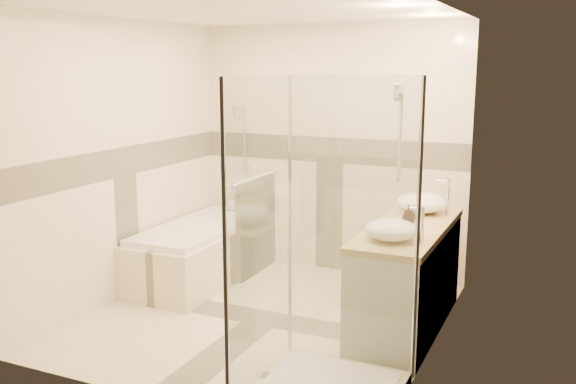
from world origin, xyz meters
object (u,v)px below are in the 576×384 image
at_px(amenity_bottle_a, 409,214).
at_px(amenity_bottle_b, 409,215).
at_px(bathtub, 201,249).
at_px(vessel_sink_near, 422,202).
at_px(vanity, 407,277).
at_px(shower_enclosure, 313,318).
at_px(vessel_sink_far, 391,230).

height_order(amenity_bottle_a, amenity_bottle_b, amenity_bottle_a).
xyz_separation_m(bathtub, amenity_bottle_b, (2.13, -0.27, 0.61)).
bearing_deg(vessel_sink_near, bathtub, -175.27).
relative_size(vanity, vessel_sink_near, 3.71).
height_order(shower_enclosure, amenity_bottle_a, shower_enclosure).
distance_m(bathtub, amenity_bottle_a, 2.24).
xyz_separation_m(shower_enclosure, amenity_bottle_a, (0.27, 1.34, 0.42)).
relative_size(bathtub, amenity_bottle_a, 10.78).
relative_size(bathtub, vanity, 1.05).
height_order(vessel_sink_far, amenity_bottle_b, vessel_sink_far).
height_order(bathtub, amenity_bottle_a, amenity_bottle_a).
xyz_separation_m(vessel_sink_far, amenity_bottle_b, (0.00, 0.53, -0.01)).
bearing_deg(amenity_bottle_a, vessel_sink_near, 90.00).
bearing_deg(amenity_bottle_a, shower_enclosure, -101.53).
xyz_separation_m(shower_enclosure, vessel_sink_far, (0.27, 0.82, 0.42)).
relative_size(bathtub, vessel_sink_far, 4.41).
distance_m(vessel_sink_far, amenity_bottle_b, 0.53).
height_order(vanity, amenity_bottle_a, amenity_bottle_a).
bearing_deg(amenity_bottle_b, vessel_sink_near, 90.00).
bearing_deg(vessel_sink_far, amenity_bottle_a, 90.00).
bearing_deg(vanity, vessel_sink_near, 92.17).
height_order(bathtub, vessel_sink_near, vessel_sink_near).
relative_size(bathtub, vessel_sink_near, 3.89).
bearing_deg(shower_enclosure, vessel_sink_near, 81.37).
bearing_deg(vessel_sink_near, amenity_bottle_a, -90.00).
xyz_separation_m(bathtub, vessel_sink_far, (2.13, -0.80, 0.62)).
distance_m(shower_enclosure, vessel_sink_near, 1.87).
distance_m(vanity, vessel_sink_far, 0.68).
bearing_deg(amenity_bottle_b, vanity, -75.71).
bearing_deg(shower_enclosure, bathtub, 138.90).
xyz_separation_m(vessel_sink_near, amenity_bottle_b, (0.00, -0.45, -0.02)).
xyz_separation_m(shower_enclosure, vessel_sink_near, (0.27, 1.80, 0.43)).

